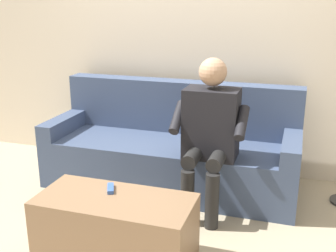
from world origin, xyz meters
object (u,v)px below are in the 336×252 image
at_px(coffee_table, 116,229).
at_px(remote_blue, 111,188).
at_px(couch, 173,150).
at_px(person_solo_seated, 210,128).

bearing_deg(coffee_table, remote_blue, -53.28).
xyz_separation_m(couch, person_solo_seated, (-0.40, 0.37, 0.35)).
xyz_separation_m(person_solo_seated, remote_blue, (0.47, 0.73, -0.23)).
relative_size(couch, person_solo_seated, 1.82).
bearing_deg(couch, coffee_table, 90.00).
bearing_deg(couch, person_solo_seated, 137.40).
distance_m(person_solo_seated, remote_blue, 0.90).
bearing_deg(coffee_table, couch, -90.00).
height_order(couch, remote_blue, couch).
bearing_deg(person_solo_seated, coffee_table, 63.96).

